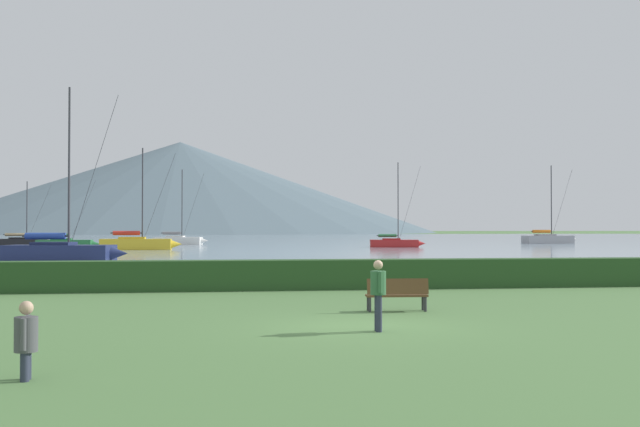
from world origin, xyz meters
name	(u,v)px	position (x,y,z in m)	size (l,w,h in m)	color
ground_plane	(362,327)	(0.00, 0.00, 0.00)	(1000.00, 1000.00, 0.00)	#517A42
harbor_water	(236,239)	(0.00, 137.00, 0.00)	(320.00, 246.00, 0.00)	#8499A8
hedge_line	(308,274)	(0.00, 11.00, 0.58)	(80.00, 1.20, 1.15)	#284C23
sailboat_slip_1	(395,242)	(18.00, 70.93, 0.58)	(6.93, 2.94, 10.47)	red
sailboat_slip_2	(23,242)	(-28.39, 80.97, 0.60)	(7.38, 2.71, 8.38)	black
sailboat_slip_3	(179,240)	(-9.23, 89.59, 0.66)	(7.95, 3.48, 10.76)	white
sailboat_slip_4	(548,239)	(46.75, 89.70, 0.74)	(8.92, 3.21, 12.02)	#9E9EA3
sailboat_slip_5	(137,243)	(-12.32, 64.69, 0.73)	(8.70, 2.63, 11.14)	gold
sailboat_slip_6	(61,251)	(-14.55, 36.63, 0.73)	(8.82, 3.88, 12.42)	navy
sailboat_slip_7	(66,243)	(-21.38, 72.24, 0.59)	(7.18, 2.20, 8.39)	#236B38
park_bench_near_path	(397,293)	(1.63, 3.07, 0.53)	(1.79, 0.57, 0.95)	brown
person_seated_viewer	(26,337)	(-6.44, -5.42, 0.69)	(0.36, 0.57, 1.25)	#2D3347
person_standing_walker	(378,289)	(0.22, -0.83, 0.97)	(0.36, 0.57, 1.65)	#2D3347
distant_hill_central_peak	(180,187)	(-23.18, 358.31, 22.82)	(255.85, 255.85, 45.64)	slate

